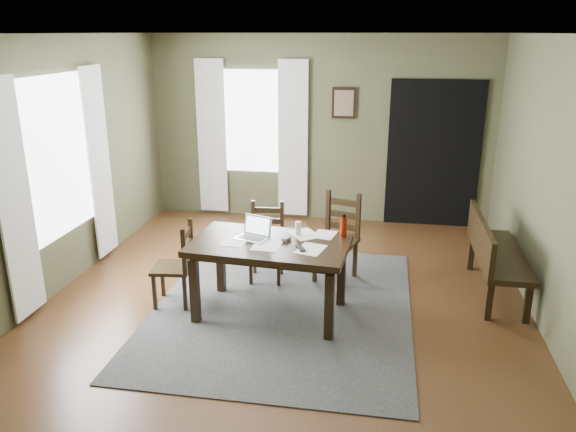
% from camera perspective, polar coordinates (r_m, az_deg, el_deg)
% --- Properties ---
extents(ground, '(5.00, 6.00, 0.01)m').
position_cam_1_polar(ground, '(5.89, -0.50, -9.31)').
color(ground, '#492C16').
extents(room_shell, '(5.02, 6.02, 2.71)m').
position_cam_1_polar(room_shell, '(5.30, -0.55, 8.31)').
color(room_shell, '#4D4F33').
rests_on(room_shell, ground).
extents(rug, '(2.60, 3.20, 0.01)m').
position_cam_1_polar(rug, '(5.88, -0.50, -9.21)').
color(rug, '#363636').
rests_on(rug, ground).
extents(dining_table, '(1.59, 1.03, 0.76)m').
position_cam_1_polar(dining_table, '(5.49, -1.83, -3.58)').
color(dining_table, black).
rests_on(dining_table, rug).
extents(chair_end, '(0.43, 0.43, 0.88)m').
position_cam_1_polar(chair_end, '(5.89, -11.24, -4.95)').
color(chair_end, black).
rests_on(chair_end, rug).
extents(chair_back_left, '(0.42, 0.42, 0.88)m').
position_cam_1_polar(chair_back_left, '(6.38, -2.18, -2.74)').
color(chair_back_left, black).
rests_on(chair_back_left, rug).
extents(chair_back_right, '(0.54, 0.54, 0.99)m').
position_cam_1_polar(chair_back_right, '(6.38, 5.07, -2.29)').
color(chair_back_right, black).
rests_on(chair_back_right, rug).
extents(bench, '(0.48, 1.48, 0.84)m').
position_cam_1_polar(bench, '(6.38, 20.06, -3.25)').
color(bench, black).
rests_on(bench, ground).
extents(laptop, '(0.37, 0.33, 0.21)m').
position_cam_1_polar(laptop, '(5.56, -3.42, -1.68)').
color(laptop, '#B7B7BC').
rests_on(laptop, dining_table).
extents(computer_mouse, '(0.08, 0.11, 0.03)m').
position_cam_1_polar(computer_mouse, '(5.49, -0.18, -2.34)').
color(computer_mouse, '#3F3F42').
rests_on(computer_mouse, dining_table).
extents(tv_remote, '(0.12, 0.18, 0.02)m').
position_cam_1_polar(tv_remote, '(5.28, 1.28, -3.28)').
color(tv_remote, black).
rests_on(tv_remote, dining_table).
extents(drinking_glass, '(0.06, 0.06, 0.14)m').
position_cam_1_polar(drinking_glass, '(5.62, 1.03, -1.26)').
color(drinking_glass, silver).
rests_on(drinking_glass, dining_table).
extents(water_bottle, '(0.08, 0.08, 0.23)m').
position_cam_1_polar(water_bottle, '(5.60, 5.65, -1.04)').
color(water_bottle, '#A1220C').
rests_on(water_bottle, dining_table).
extents(paper_a, '(0.26, 0.32, 0.00)m').
position_cam_1_polar(paper_a, '(5.49, -5.36, -2.57)').
color(paper_a, white).
rests_on(paper_a, dining_table).
extents(paper_b, '(0.30, 0.35, 0.00)m').
position_cam_1_polar(paper_b, '(5.28, 2.30, -3.39)').
color(paper_b, white).
rests_on(paper_b, dining_table).
extents(paper_c, '(0.40, 0.41, 0.00)m').
position_cam_1_polar(paper_c, '(5.66, 1.67, -1.86)').
color(paper_c, white).
rests_on(paper_c, dining_table).
extents(paper_d, '(0.25, 0.30, 0.00)m').
position_cam_1_polar(paper_d, '(5.66, 3.73, -1.90)').
color(paper_d, white).
rests_on(paper_d, dining_table).
extents(paper_e, '(0.28, 0.35, 0.00)m').
position_cam_1_polar(paper_e, '(5.38, -2.13, -2.96)').
color(paper_e, white).
rests_on(paper_e, dining_table).
extents(window_left, '(0.01, 1.30, 1.70)m').
position_cam_1_polar(window_left, '(6.45, -22.44, 5.53)').
color(window_left, white).
rests_on(window_left, ground).
extents(window_back, '(1.00, 0.01, 1.50)m').
position_cam_1_polar(window_back, '(8.43, -3.68, 9.55)').
color(window_back, white).
rests_on(window_back, ground).
extents(curtain_left_near, '(0.03, 0.48, 2.30)m').
position_cam_1_polar(curtain_left_near, '(5.84, -26.03, 1.28)').
color(curtain_left_near, silver).
rests_on(curtain_left_near, ground).
extents(curtain_left_far, '(0.03, 0.48, 2.30)m').
position_cam_1_polar(curtain_left_far, '(7.18, -18.62, 5.08)').
color(curtain_left_far, silver).
rests_on(curtain_left_far, ground).
extents(curtain_back_left, '(0.44, 0.03, 2.30)m').
position_cam_1_polar(curtain_back_left, '(8.60, -7.76, 7.91)').
color(curtain_back_left, silver).
rests_on(curtain_back_left, ground).
extents(curtain_back_right, '(0.44, 0.03, 2.30)m').
position_cam_1_polar(curtain_back_right, '(8.32, 0.50, 7.73)').
color(curtain_back_right, silver).
rests_on(curtain_back_right, ground).
extents(framed_picture, '(0.34, 0.03, 0.44)m').
position_cam_1_polar(framed_picture, '(8.18, 5.70, 11.36)').
color(framed_picture, black).
rests_on(framed_picture, ground).
extents(doorway_back, '(1.30, 0.03, 2.10)m').
position_cam_1_polar(doorway_back, '(8.31, 14.57, 6.07)').
color(doorway_back, black).
rests_on(doorway_back, ground).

